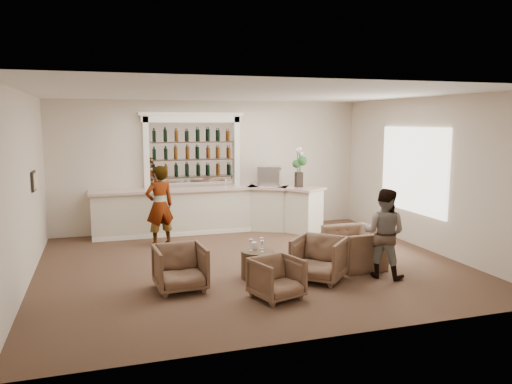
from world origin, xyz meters
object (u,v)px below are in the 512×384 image
armchair_far (357,247)px  espresso_machine (269,176)px  sommelier (160,206)px  flower_vase (299,165)px  guest (384,233)px  armchair_right (319,259)px  armchair_left (180,268)px  armchair_center (277,278)px  cocktail_table (258,264)px  bar_counter (210,210)px

armchair_far → espresso_machine: bearing=-175.5°
sommelier → flower_vase: 3.63m
guest → flower_vase: flower_vase is taller
armchair_right → flower_vase: flower_vase is taller
armchair_left → armchair_right: 2.42m
armchair_center → cocktail_table: bearing=71.1°
guest → armchair_right: (-1.19, 0.16, -0.41)m
cocktail_table → guest: (2.17, -0.62, 0.55)m
guest → bar_counter: bearing=-18.2°
armchair_far → espresso_machine: espresso_machine is taller
guest → espresso_machine: bearing=-36.4°
armchair_center → espresso_machine: bearing=55.4°
armchair_left → armchair_right: bearing=-8.9°
bar_counter → guest: bearing=-63.8°
bar_counter → cocktail_table: bearing=-89.5°
armchair_left → armchair_center: bearing=-35.1°
cocktail_table → armchair_far: 2.06m
bar_counter → guest: guest is taller
armchair_left → armchair_far: armchair_left is taller
sommelier → armchair_far: sommelier is taller
armchair_left → flower_vase: 5.20m
cocktail_table → sommelier: sommelier is taller
armchair_center → armchair_far: bearing=13.1°
armchair_far → espresso_machine: 3.90m
bar_counter → armchair_left: bearing=-108.8°
guest → armchair_right: 1.27m
sommelier → armchair_right: sommelier is taller
armchair_left → armchair_center: size_ratio=1.15×
cocktail_table → espresso_machine: espresso_machine is taller
cocktail_table → flower_vase: bearing=57.1°
armchair_right → flower_vase: 4.16m
bar_counter → cocktail_table: bar_counter is taller
bar_counter → flower_vase: 2.50m
sommelier → guest: size_ratio=1.12×
sommelier → espresso_machine: 3.09m
sommelier → flower_vase: flower_vase is taller
bar_counter → sommelier: (-1.35, -0.91, 0.33)m
sommelier → armchair_right: 4.17m
cocktail_table → armchair_center: size_ratio=0.82×
bar_counter → armchair_right: bar_counter is taller
sommelier → guest: 5.03m
armchair_left → armchair_center: armchair_left is taller
cocktail_table → sommelier: (-1.38, 2.93, 0.65)m
armchair_right → sommelier: bearing=168.2°
armchair_center → espresso_machine: 5.30m
cocktail_table → flower_vase: size_ratio=0.60×
guest → armchair_far: size_ratio=1.42×
bar_counter → flower_vase: size_ratio=5.76×
armchair_right → bar_counter: bearing=146.7°
armchair_right → armchair_far: bearing=72.3°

